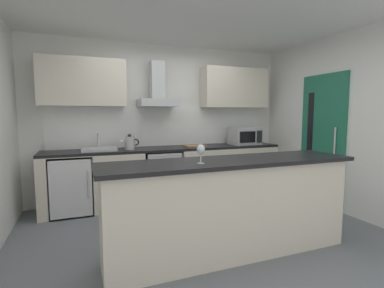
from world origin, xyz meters
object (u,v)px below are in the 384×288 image
Objects in this scene: kettle at (130,143)px; refrigerator at (72,184)px; microwave at (245,136)px; range_hood at (158,93)px; sink at (99,149)px; chopping_board at (195,146)px; oven at (161,175)px; wine_glass at (201,150)px.

refrigerator is at bearing 177.90° from kettle.
microwave is 0.69× the size of range_hood.
sink is 1.53m from chopping_board.
oven is 1.11× the size of range_hood.
wine_glass reaches higher than refrigerator.
wine_glass reaches higher than oven.
range_hood reaches higher than wine_glass.
microwave is at bearing -0.50° from refrigerator.
oven is 1.66m from microwave.
oven is at bearing -90.00° from range_hood.
sink is 2.81× the size of wine_glass.
range_hood is (0.94, 0.12, 0.86)m from sink.
wine_glass is (0.78, -2.03, 0.18)m from sink.
oven is 1.33m from range_hood.
oven is at bearing 85.58° from wine_glass.
refrigerator is at bearing -179.88° from oven.
sink is at bearing 1.98° from refrigerator.
kettle is at bearing -179.84° from microwave.
range_hood is 4.05× the size of wine_glass.
oven is 2.77× the size of kettle.
microwave is 0.97m from chopping_board.
kettle reaches higher than refrigerator.
refrigerator is 2.50× the size of chopping_board.
wine_glass is at bearing -68.96° from sink.
oven is at bearing 177.71° from chopping_board.
sink is at bearing 111.04° from wine_glass.
microwave is at bearing -5.80° from range_hood.
chopping_board is (1.53, -0.03, -0.02)m from sink.
wine_glass is (-0.16, -2.15, -0.68)m from range_hood.
kettle reaches higher than oven.
microwave is (1.55, -0.03, 0.59)m from oven.
range_hood is 2.26m from wine_glass.
oven is at bearing 0.12° from refrigerator.
kettle is 2.02m from wine_glass.
sink is at bearing 174.30° from kettle.
refrigerator is 1.70× the size of microwave.
wine_glass is at bearing -130.57° from microwave.
sink reaches higher than refrigerator.
range_hood reaches higher than chopping_board.
microwave is (2.88, -0.03, 0.62)m from refrigerator.
microwave is at bearing 0.16° from kettle.
oven is 0.74m from chopping_board.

